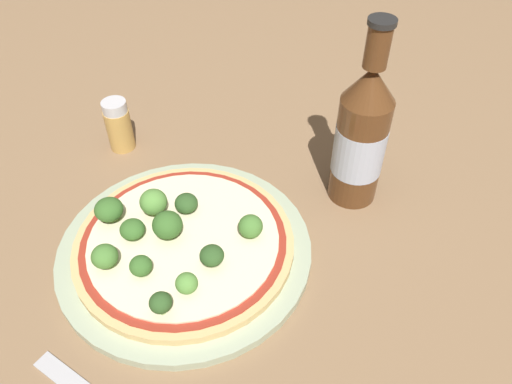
{
  "coord_description": "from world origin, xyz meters",
  "views": [
    {
      "loc": [
        -0.26,
        -0.27,
        0.47
      ],
      "look_at": [
        0.09,
        -0.05,
        0.06
      ],
      "focal_mm": 35.0,
      "sensor_mm": 36.0,
      "label": 1
    }
  ],
  "objects": [
    {
      "name": "ground_plane",
      "position": [
        0.0,
        0.0,
        0.0
      ],
      "size": [
        3.0,
        3.0,
        0.0
      ],
      "primitive_type": "plane",
      "color": "#846647"
    },
    {
      "name": "plate",
      "position": [
        0.01,
        0.0,
        0.01
      ],
      "size": [
        0.3,
        0.3,
        0.01
      ],
      "color": "#A3B293",
      "rests_on": "ground_plane"
    },
    {
      "name": "pizza",
      "position": [
        0.01,
        0.0,
        0.02
      ],
      "size": [
        0.26,
        0.26,
        0.01
      ],
      "color": "tan",
      "rests_on": "plate"
    },
    {
      "name": "broccoli_floret_0",
      "position": [
        -0.05,
        0.01,
        0.04
      ],
      "size": [
        0.02,
        0.02,
        0.02
      ],
      "color": "#89A866",
      "rests_on": "pizza"
    },
    {
      "name": "broccoli_floret_1",
      "position": [
        -0.04,
        -0.05,
        0.04
      ],
      "size": [
        0.02,
        0.02,
        0.02
      ],
      "color": "#89A866",
      "rests_on": "pizza"
    },
    {
      "name": "broccoli_floret_2",
      "position": [
        0.01,
        0.02,
        0.05
      ],
      "size": [
        0.03,
        0.03,
        0.04
      ],
      "color": "#89A866",
      "rests_on": "pizza"
    },
    {
      "name": "broccoli_floret_3",
      "position": [
        -0.02,
        0.05,
        0.04
      ],
      "size": [
        0.03,
        0.03,
        0.02
      ],
      "color": "#89A866",
      "rests_on": "pizza"
    },
    {
      "name": "broccoli_floret_4",
      "position": [
        0.05,
        0.02,
        0.04
      ],
      "size": [
        0.03,
        0.03,
        0.02
      ],
      "color": "#89A866",
      "rests_on": "pizza"
    },
    {
      "name": "broccoli_floret_5",
      "position": [
        -0.08,
        -0.04,
        0.04
      ],
      "size": [
        0.02,
        0.02,
        0.03
      ],
      "color": "#89A866",
      "rests_on": "pizza"
    },
    {
      "name": "broccoli_floret_6",
      "position": [
        0.03,
        0.05,
        0.05
      ],
      "size": [
        0.03,
        0.03,
        0.04
      ],
      "color": "#89A866",
      "rests_on": "pizza"
    },
    {
      "name": "broccoli_floret_7",
      "position": [
        0.0,
        -0.05,
        0.04
      ],
      "size": [
        0.03,
        0.03,
        0.03
      ],
      "color": "#89A866",
      "rests_on": "pizza"
    },
    {
      "name": "broccoli_floret_8",
      "position": [
        0.06,
        -0.06,
        0.04
      ],
      "size": [
        0.03,
        0.03,
        0.03
      ],
      "color": "#89A866",
      "rests_on": "pizza"
    },
    {
      "name": "broccoli_floret_9",
      "position": [
        -0.01,
        0.09,
        0.04
      ],
      "size": [
        0.03,
        0.03,
        0.03
      ],
      "color": "#89A866",
      "rests_on": "pizza"
    },
    {
      "name": "broccoli_floret_10",
      "position": [
        -0.06,
        0.05,
        0.04
      ],
      "size": [
        0.03,
        0.03,
        0.03
      ],
      "color": "#89A866",
      "rests_on": "pizza"
    },
    {
      "name": "beer_bottle",
      "position": [
        0.21,
        -0.13,
        0.09
      ],
      "size": [
        0.06,
        0.06,
        0.24
      ],
      "color": "#563319",
      "rests_on": "ground_plane"
    },
    {
      "name": "pepper_shaker",
      "position": [
        0.12,
        0.2,
        0.04
      ],
      "size": [
        0.04,
        0.04,
        0.08
      ],
      "color": "tan",
      "rests_on": "ground_plane"
    }
  ]
}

